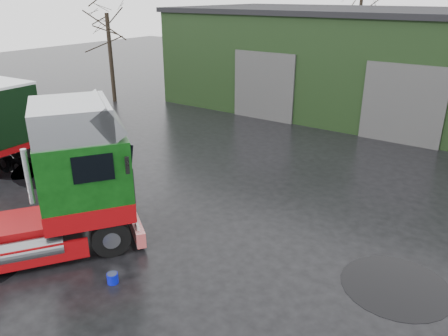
# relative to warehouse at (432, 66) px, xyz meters

# --- Properties ---
(ground) EXTENTS (100.00, 100.00, 0.00)m
(ground) POSITION_rel_warehouse_xyz_m (-2.00, -20.00, -3.16)
(ground) COLOR black
(warehouse) EXTENTS (32.40, 12.40, 6.30)m
(warehouse) POSITION_rel_warehouse_xyz_m (0.00, 0.00, 0.00)
(warehouse) COLOR black
(warehouse) RESTS_ON ground
(hero_tractor) EXTENTS (6.53, 7.61, 4.44)m
(hero_tractor) POSITION_rel_warehouse_xyz_m (-6.50, -22.92, -0.94)
(hero_tractor) COLOR #0A3C0C
(hero_tractor) RESTS_ON ground
(wash_bucket) EXTENTS (0.38, 0.38, 0.28)m
(wash_bucket) POSITION_rel_warehouse_xyz_m (-3.10, -22.44, -3.02)
(wash_bucket) COLOR #0810BD
(wash_bucket) RESTS_ON ground
(tree_left) EXTENTS (4.40, 4.40, 8.50)m
(tree_left) POSITION_rel_warehouse_xyz_m (-19.00, -8.00, 1.09)
(tree_left) COLOR black
(tree_left) RESTS_ON ground
(tree_back_a) EXTENTS (4.40, 4.40, 9.50)m
(tree_back_a) POSITION_rel_warehouse_xyz_m (-8.00, 10.00, 1.59)
(tree_back_a) COLOR black
(tree_back_a) RESTS_ON ground
(puddle_1) EXTENTS (2.86, 2.86, 0.01)m
(puddle_1) POSITION_rel_warehouse_xyz_m (3.17, -18.27, -3.15)
(puddle_1) COLOR black
(puddle_1) RESTS_ON ground
(puddle_2) EXTENTS (4.52, 4.52, 0.01)m
(puddle_2) POSITION_rel_warehouse_xyz_m (-11.01, -18.01, -3.15)
(puddle_2) COLOR black
(puddle_2) RESTS_ON ground
(puddle_4) EXTENTS (3.46, 3.46, 0.01)m
(puddle_4) POSITION_rel_warehouse_xyz_m (-12.84, -18.76, -3.15)
(puddle_4) COLOR black
(puddle_4) RESTS_ON ground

